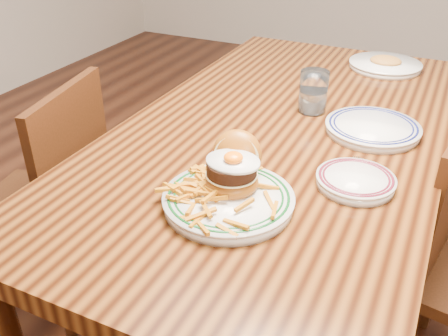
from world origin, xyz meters
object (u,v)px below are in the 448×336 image
at_px(chair_left, 50,201).
at_px(side_plate, 356,180).
at_px(main_plate, 230,187).
at_px(table, 283,153).

relative_size(chair_left, side_plate, 4.50).
bearing_deg(side_plate, main_plate, -122.76).
relative_size(table, main_plate, 5.43).
height_order(table, chair_left, chair_left).
distance_m(table, main_plate, 0.43).
distance_m(main_plate, side_plate, 0.29).
distance_m(chair_left, side_plate, 0.99).
height_order(table, main_plate, main_plate).
xyz_separation_m(table, side_plate, (0.25, -0.23, 0.10)).
bearing_deg(main_plate, side_plate, 24.00).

